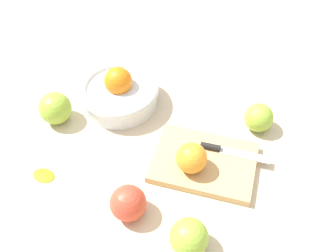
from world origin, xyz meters
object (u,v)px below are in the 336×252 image
at_px(knife, 225,150).
at_px(cutting_board, 204,163).
at_px(apple_front_right, 189,237).
at_px(apple_front_right_2, 128,203).
at_px(apple_front_left, 55,108).
at_px(orange_on_board, 191,158).
at_px(bowl, 119,92).
at_px(apple_back_right, 259,118).

bearing_deg(knife, cutting_board, -126.51).
relative_size(apple_front_right, apple_front_right_2, 1.00).
bearing_deg(apple_front_right, apple_front_right_2, 175.82).
bearing_deg(apple_front_left, cutting_board, 5.76).
distance_m(cutting_board, orange_on_board, 0.06).
relative_size(cutting_board, knife, 1.44).
bearing_deg(bowl, cutting_board, -16.81).
xyz_separation_m(orange_on_board, apple_front_right_2, (-0.07, -0.15, -0.02)).
distance_m(bowl, apple_front_right_2, 0.32).
xyz_separation_m(bowl, orange_on_board, (0.25, -0.11, 0.01)).
relative_size(apple_back_right, apple_front_right_2, 0.93).
bearing_deg(apple_back_right, apple_front_right_2, -114.43).
distance_m(orange_on_board, knife, 0.09).
distance_m(cutting_board, apple_front_right, 0.20).
relative_size(cutting_board, apple_front_left, 2.85).
distance_m(bowl, cutting_board, 0.28).
height_order(cutting_board, apple_front_right_2, apple_front_right_2).
bearing_deg(knife, apple_back_right, 72.94).
distance_m(bowl, orange_on_board, 0.28).
bearing_deg(bowl, orange_on_board, -24.13).
xyz_separation_m(cutting_board, apple_front_left, (-0.37, -0.04, 0.03)).
height_order(bowl, apple_front_right, bowl).
xyz_separation_m(bowl, cutting_board, (0.27, -0.08, -0.03)).
distance_m(orange_on_board, apple_front_right, 0.17).
height_order(bowl, apple_back_right, bowl).
relative_size(bowl, orange_on_board, 2.99).
bearing_deg(bowl, apple_front_right_2, -54.76).
distance_m(knife, apple_front_right, 0.23).
distance_m(apple_front_left, apple_front_right, 0.45).
relative_size(orange_on_board, apple_front_right_2, 0.91).
distance_m(bowl, apple_back_right, 0.35).
height_order(cutting_board, apple_front_left, apple_front_left).
xyz_separation_m(cutting_board, knife, (0.03, 0.04, 0.01)).
height_order(knife, apple_front_right_2, apple_front_right_2).
height_order(bowl, orange_on_board, bowl).
bearing_deg(cutting_board, knife, 53.49).
bearing_deg(apple_front_right, knife, 94.85).
distance_m(cutting_board, knife, 0.05).
bearing_deg(apple_front_right, bowl, 139.96).
height_order(bowl, apple_front_right_2, bowl).
xyz_separation_m(orange_on_board, apple_front_left, (-0.36, -0.01, -0.01)).
xyz_separation_m(bowl, apple_front_right_2, (0.18, -0.26, -0.00)).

